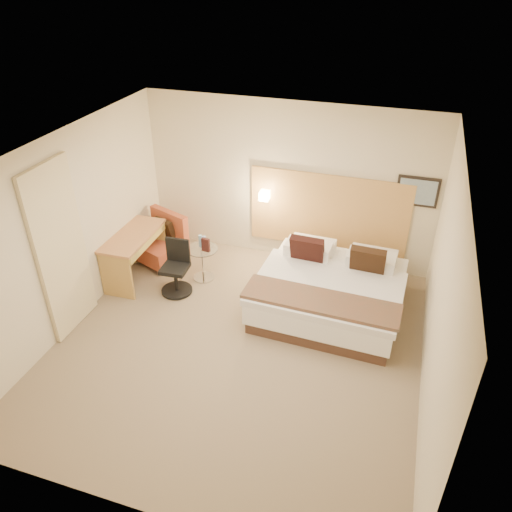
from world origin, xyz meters
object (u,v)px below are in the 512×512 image
(bed, at_px, (330,290))
(side_table, at_px, (203,262))
(desk, at_px, (135,244))
(lounge_chair, at_px, (161,243))
(desk_chair, at_px, (176,271))

(bed, distance_m, side_table, 2.11)
(side_table, distance_m, desk, 1.12)
(lounge_chair, height_order, desk, lounge_chair)
(desk, relative_size, desk_chair, 1.49)
(lounge_chair, xyz_separation_m, desk, (-0.14, -0.60, 0.28))
(side_table, height_order, desk_chair, desk_chair)
(desk_chair, bearing_deg, bed, 6.86)
(lounge_chair, height_order, side_table, lounge_chair)
(desk, height_order, desk_chair, desk_chair)
(side_table, xyz_separation_m, desk_chair, (-0.25, -0.44, 0.04))
(bed, distance_m, lounge_chair, 3.04)
(desk, bearing_deg, side_table, 15.43)
(bed, bearing_deg, desk_chair, -173.14)
(lounge_chair, bearing_deg, bed, -8.90)
(lounge_chair, relative_size, desk, 0.78)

